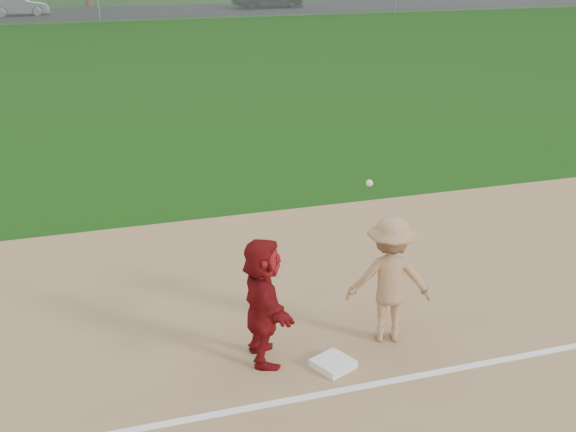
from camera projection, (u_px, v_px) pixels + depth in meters
name	position (u px, v px, depth m)	size (l,w,h in m)	color
ground	(324.00, 355.00, 8.96)	(160.00, 160.00, 0.00)	#143F0C
foul_line	(349.00, 389.00, 8.24)	(60.00, 0.10, 0.01)	white
parking_asphalt	(94.00, 13.00, 49.86)	(120.00, 10.00, 0.01)	black
first_base	(333.00, 364.00, 8.65)	(0.42, 0.42, 0.09)	white
base_runner	(263.00, 301.00, 8.55)	(1.48, 0.47, 1.60)	#650B0D
car_mid	(18.00, 6.00, 47.74)	(1.33, 3.82, 1.26)	#53555A
first_base_play	(390.00, 279.00, 9.01)	(1.21, 0.92, 2.23)	gray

